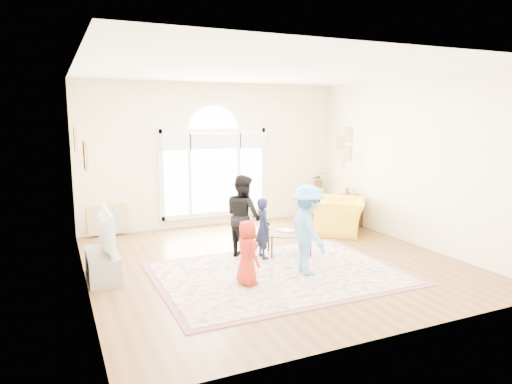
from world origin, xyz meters
name	(u,v)px	position (x,y,z in m)	size (l,w,h in m)	color
ground	(272,261)	(0.00, 0.00, 0.00)	(6.00, 6.00, 0.00)	brown
room_shell	(217,157)	(0.01, 2.83, 1.57)	(6.00, 6.00, 6.00)	#FFEECB
area_rug	(279,274)	(-0.19, -0.64, 0.01)	(3.60, 2.60, 0.02)	beige
rug_border	(279,274)	(-0.19, -0.64, 0.01)	(3.80, 2.80, 0.01)	#925261
tv_console	(103,265)	(-2.75, 0.30, 0.21)	(0.45, 1.00, 0.42)	#94979C
television	(101,231)	(-2.74, 0.30, 0.75)	(0.18, 1.15, 0.66)	black
coffee_table	(289,233)	(0.44, 0.19, 0.40)	(1.25, 0.99, 0.54)	silver
armchair	(340,216)	(2.18, 1.13, 0.37)	(1.14, 1.00, 0.74)	yellow
side_cabinet	(349,210)	(2.78, 1.65, 0.35)	(0.40, 0.50, 0.70)	black
floor_lamp	(342,169)	(2.63, 1.76, 1.28)	(0.25, 0.25, 1.51)	black
plant_pedestal	(319,202)	(2.70, 2.81, 0.35)	(0.20, 0.20, 0.70)	white
potted_plant	(319,180)	(2.70, 2.81, 0.89)	(0.35, 0.30, 0.39)	#33722D
leaning_picture	(109,236)	(-2.37, 2.90, 0.00)	(0.80, 0.05, 0.62)	tan
child_red	(247,253)	(-0.84, -0.88, 0.50)	(0.47, 0.31, 0.97)	#B42919
child_navy	(263,228)	(-0.08, 0.18, 0.55)	(0.39, 0.25, 1.06)	#151932
child_black	(243,216)	(-0.36, 0.41, 0.75)	(0.71, 0.55, 1.45)	black
child_blue	(308,230)	(0.21, -0.83, 0.73)	(0.91, 0.52, 1.41)	#5BA2E4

